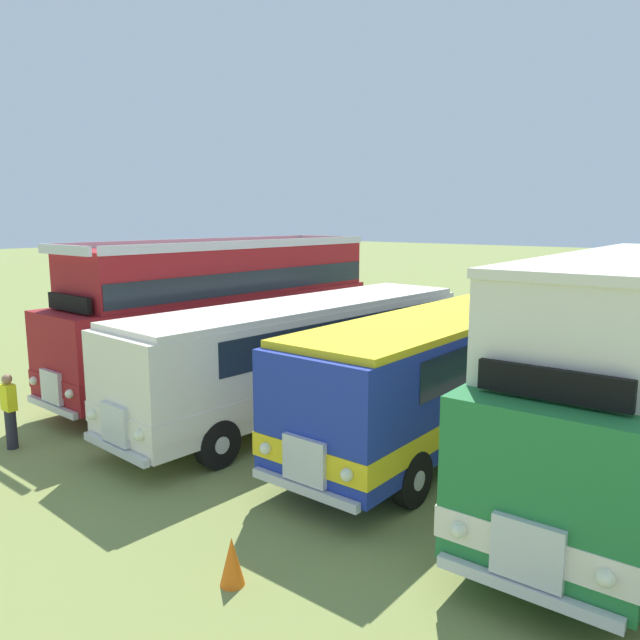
% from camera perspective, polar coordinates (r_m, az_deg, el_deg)
% --- Properties ---
extents(ground_plane, '(200.00, 200.00, 0.00)m').
position_cam_1_polar(ground_plane, '(14.69, 11.11, -11.14)').
color(ground_plane, olive).
extents(bus_first_in_row, '(2.74, 11.35, 4.52)m').
position_cam_1_polar(bus_first_in_row, '(19.04, -8.65, 1.05)').
color(bus_first_in_row, maroon).
rests_on(bus_first_in_row, ground).
extents(bus_second_in_row, '(3.08, 11.26, 2.99)m').
position_cam_1_polar(bus_second_in_row, '(16.03, -1.27, -2.65)').
color(bus_second_in_row, silver).
rests_on(bus_second_in_row, ground).
extents(bus_third_in_row, '(2.66, 9.91, 2.99)m').
position_cam_1_polar(bus_third_in_row, '(14.25, 11.50, -4.43)').
color(bus_third_in_row, '#1E339E').
rests_on(bus_third_in_row, ground).
extents(bus_fourth_in_row, '(2.92, 11.13, 4.49)m').
position_cam_1_polar(bus_fourth_in_row, '(13.06, 27.05, -3.33)').
color(bus_fourth_in_row, '#237538').
rests_on(bus_fourth_in_row, ground).
extents(cone_mid_row, '(0.36, 0.36, 0.72)m').
position_cam_1_polar(cone_mid_row, '(9.30, -8.31, -21.59)').
color(cone_mid_row, orange).
rests_on(cone_mid_row, ground).
extents(marshal_person, '(0.36, 0.24, 1.73)m').
position_cam_1_polar(marshal_person, '(15.38, -27.24, -7.62)').
color(marshal_person, '#23232D').
rests_on(marshal_person, ground).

